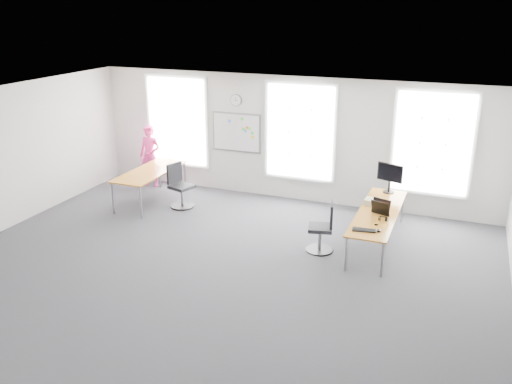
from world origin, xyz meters
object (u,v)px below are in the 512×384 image
at_px(desk_left, 150,173).
at_px(person, 150,156).
at_px(desk_right, 378,214).
at_px(chair_left, 180,188).
at_px(chair_right, 323,230).
at_px(headphones, 383,219).
at_px(monitor, 390,175).
at_px(keyboard, 364,230).

relative_size(desk_left, person, 1.33).
height_order(desk_right, person, person).
xyz_separation_m(desk_left, chair_left, (0.81, -0.02, -0.26)).
distance_m(desk_left, chair_right, 4.75).
distance_m(headphones, monitor, 1.71).
bearing_deg(desk_right, keyboard, -94.68).
bearing_deg(chair_right, desk_left, -117.15).
bearing_deg(chair_left, headphones, -83.68).
height_order(keyboard, monitor, monitor).
relative_size(desk_left, chair_left, 2.07).
bearing_deg(person, monitor, -2.86).
distance_m(chair_left, monitor, 4.83).
bearing_deg(chair_right, desk_right, 114.94).
bearing_deg(keyboard, chair_left, 152.01).
xyz_separation_m(desk_left, keyboard, (5.43, -1.50, -0.02)).
relative_size(person, headphones, 10.21).
height_order(person, monitor, person).
bearing_deg(headphones, desk_right, 94.58).
distance_m(desk_left, chair_left, 0.85).
distance_m(person, headphones, 6.63).
distance_m(chair_left, keyboard, 4.86).
relative_size(chair_left, keyboard, 2.48).
bearing_deg(desk_left, chair_left, -1.58).
relative_size(person, keyboard, 3.84).
xyz_separation_m(desk_left, chair_right, (4.60, -1.17, -0.28)).
height_order(desk_left, monitor, monitor).
relative_size(desk_right, desk_left, 1.32).
bearing_deg(desk_right, person, 166.14).
height_order(desk_right, desk_left, desk_left).
xyz_separation_m(chair_left, monitor, (4.72, 0.79, 0.63)).
xyz_separation_m(chair_right, person, (-5.25, 2.24, 0.37)).
height_order(desk_right, keyboard, keyboard).
bearing_deg(person, headphones, -17.33).
relative_size(chair_left, monitor, 1.60).
distance_m(person, keyboard, 6.61).
bearing_deg(person, keyboard, -22.89).
bearing_deg(desk_left, headphones, -9.02).
xyz_separation_m(chair_left, headphones, (4.86, -0.88, 0.28)).
bearing_deg(headphones, keyboard, -125.48).
bearing_deg(person, chair_left, -36.77).
distance_m(chair_left, headphones, 4.95).
bearing_deg(headphones, monitor, 80.87).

